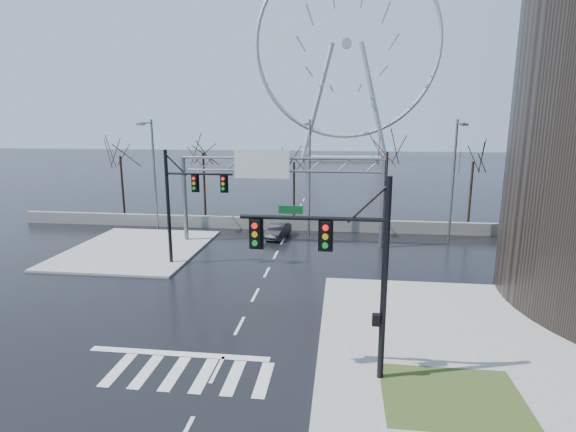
% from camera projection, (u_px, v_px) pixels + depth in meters
% --- Properties ---
extents(ground, '(260.00, 260.00, 0.00)m').
position_uv_depth(ground, '(240.00, 326.00, 22.13)').
color(ground, black).
rests_on(ground, ground).
extents(sidewalk_right_ext, '(12.00, 10.00, 0.15)m').
position_uv_depth(sidewalk_right_ext, '(440.00, 318.00, 22.86)').
color(sidewalk_right_ext, gray).
rests_on(sidewalk_right_ext, ground).
extents(sidewalk_far, '(10.00, 12.00, 0.15)m').
position_uv_depth(sidewalk_far, '(137.00, 249.00, 35.07)').
color(sidewalk_far, gray).
rests_on(sidewalk_far, ground).
extents(grass_strip, '(5.00, 4.00, 0.02)m').
position_uv_depth(grass_strip, '(452.00, 397.00, 16.17)').
color(grass_strip, '#323E1A').
rests_on(grass_strip, sidewalk_near).
extents(barrier_wall, '(52.00, 0.50, 1.10)m').
position_uv_depth(barrier_wall, '(288.00, 224.00, 41.43)').
color(barrier_wall, slate).
rests_on(barrier_wall, ground).
extents(signal_mast_near, '(5.52, 0.41, 8.00)m').
position_uv_depth(signal_mast_near, '(348.00, 260.00, 16.58)').
color(signal_mast_near, black).
rests_on(signal_mast_near, ground).
extents(signal_mast_far, '(4.72, 0.41, 8.00)m').
position_uv_depth(signal_mast_far, '(183.00, 197.00, 30.51)').
color(signal_mast_far, black).
rests_on(signal_mast_far, ground).
extents(sign_gantry, '(16.36, 0.40, 7.60)m').
position_uv_depth(sign_gantry, '(276.00, 181.00, 35.61)').
color(sign_gantry, slate).
rests_on(sign_gantry, ground).
extents(streetlight_left, '(0.50, 2.55, 10.00)m').
position_uv_depth(streetlight_left, '(152.00, 166.00, 39.96)').
color(streetlight_left, slate).
rests_on(streetlight_left, ground).
extents(streetlight_mid, '(0.50, 2.55, 10.00)m').
position_uv_depth(streetlight_mid, '(309.00, 169.00, 38.29)').
color(streetlight_mid, slate).
rests_on(streetlight_mid, ground).
extents(streetlight_right, '(0.50, 2.55, 10.00)m').
position_uv_depth(streetlight_right, '(455.00, 170.00, 36.86)').
color(streetlight_right, slate).
rests_on(streetlight_right, ground).
extents(tree_far_left, '(3.50, 3.50, 7.00)m').
position_uv_depth(tree_far_left, '(121.00, 163.00, 46.40)').
color(tree_far_left, black).
rests_on(tree_far_left, ground).
extents(tree_left, '(3.75, 3.75, 7.50)m').
position_uv_depth(tree_left, '(203.00, 161.00, 44.76)').
color(tree_left, black).
rests_on(tree_left, ground).
extents(tree_center, '(3.25, 3.25, 6.50)m').
position_uv_depth(tree_center, '(294.00, 169.00, 44.83)').
color(tree_center, black).
rests_on(tree_center, ground).
extents(tree_right, '(3.90, 3.90, 7.80)m').
position_uv_depth(tree_right, '(387.00, 160.00, 42.57)').
color(tree_right, black).
rests_on(tree_right, ground).
extents(tree_far_right, '(3.40, 3.40, 6.80)m').
position_uv_depth(tree_far_right, '(472.00, 169.00, 42.27)').
color(tree_far_right, black).
rests_on(tree_far_right, ground).
extents(ferris_wheel, '(45.00, 6.00, 50.91)m').
position_uv_depth(ferris_wheel, '(347.00, 52.00, 108.28)').
color(ferris_wheel, gray).
rests_on(ferris_wheel, ground).
extents(car, '(2.00, 3.93, 1.24)m').
position_uv_depth(car, '(278.00, 231.00, 38.57)').
color(car, black).
rests_on(car, ground).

